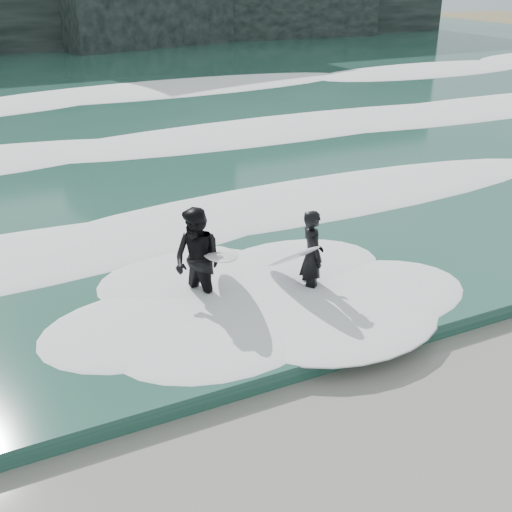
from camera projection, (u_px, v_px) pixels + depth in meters
name	position (u px, v px, depth m)	size (l,w,h in m)	color
ground	(475.00, 503.00, 7.65)	(120.00, 120.00, 0.00)	olive
sea	(48.00, 89.00, 31.21)	(90.00, 52.00, 0.30)	#204C3E
foam_near	(198.00, 221.00, 14.82)	(60.00, 3.20, 0.20)	white
foam_mid	(118.00, 147.00, 20.51)	(60.00, 4.00, 0.24)	white
foam_far	(63.00, 97.00, 27.83)	(60.00, 4.80, 0.30)	white
surfer_left	(309.00, 256.00, 11.86)	(0.98, 1.66, 1.79)	black
surfer_right	(200.00, 261.00, 11.43)	(1.56, 2.25, 1.99)	black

